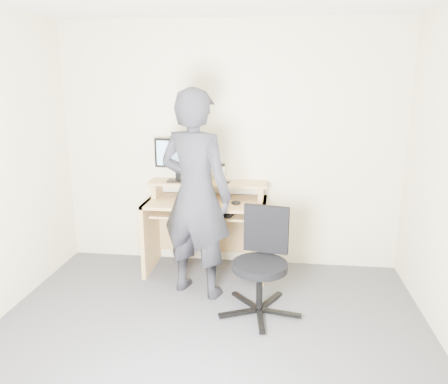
% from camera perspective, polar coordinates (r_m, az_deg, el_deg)
% --- Properties ---
extents(ground, '(3.50, 3.50, 0.00)m').
position_cam_1_polar(ground, '(3.33, -2.90, -20.74)').
color(ground, '#47484C').
rests_on(ground, ground).
extents(back_wall, '(3.50, 0.02, 2.50)m').
position_cam_1_polar(back_wall, '(4.51, 0.71, 5.92)').
color(back_wall, beige).
rests_on(back_wall, ground).
extents(desk, '(1.20, 0.60, 0.91)m').
position_cam_1_polar(desk, '(4.48, -2.18, -3.38)').
color(desk, tan).
rests_on(desk, ground).
extents(monitor, '(0.46, 0.13, 0.44)m').
position_cam_1_polar(monitor, '(4.43, -6.16, 4.70)').
color(monitor, black).
rests_on(monitor, desk).
extents(external_drive, '(0.08, 0.14, 0.20)m').
position_cam_1_polar(external_drive, '(4.46, -4.27, 2.66)').
color(external_drive, black).
rests_on(external_drive, desk).
extents(travel_mug, '(0.08, 0.08, 0.17)m').
position_cam_1_polar(travel_mug, '(4.41, -0.36, 2.37)').
color(travel_mug, silver).
rests_on(travel_mug, desk).
extents(smartphone, '(0.09, 0.14, 0.01)m').
position_cam_1_polar(smartphone, '(4.37, 0.16, 1.18)').
color(smartphone, black).
rests_on(smartphone, desk).
extents(charger, '(0.05, 0.05, 0.03)m').
position_cam_1_polar(charger, '(4.39, -3.73, 1.38)').
color(charger, black).
rests_on(charger, desk).
extents(headphones, '(0.18, 0.18, 0.06)m').
position_cam_1_polar(headphones, '(4.52, -4.39, 1.63)').
color(headphones, silver).
rests_on(headphones, desk).
extents(keyboard, '(0.49, 0.29, 0.03)m').
position_cam_1_polar(keyboard, '(4.27, -1.69, -2.59)').
color(keyboard, black).
rests_on(keyboard, desk).
extents(mouse, '(0.11, 0.08, 0.04)m').
position_cam_1_polar(mouse, '(4.21, 1.58, -1.41)').
color(mouse, black).
rests_on(mouse, desk).
extents(office_chair, '(0.69, 0.68, 0.87)m').
position_cam_1_polar(office_chair, '(3.70, 4.98, -8.58)').
color(office_chair, black).
rests_on(office_chair, ground).
extents(person, '(0.79, 0.64, 1.86)m').
position_cam_1_polar(person, '(3.86, -3.73, -0.37)').
color(person, black).
rests_on(person, ground).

